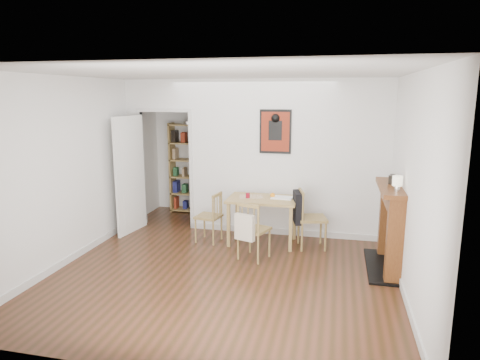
% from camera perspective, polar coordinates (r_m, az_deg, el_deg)
% --- Properties ---
extents(ground, '(5.20, 5.20, 0.00)m').
position_cam_1_polar(ground, '(6.24, -1.06, -10.74)').
color(ground, '#4D2818').
rests_on(ground, ground).
extents(room_shell, '(5.20, 5.20, 5.20)m').
position_cam_1_polar(room_shell, '(7.15, 2.30, 2.90)').
color(room_shell, silver).
rests_on(room_shell, ground).
extents(dining_table, '(1.09, 0.69, 0.74)m').
position_cam_1_polar(dining_table, '(6.78, 3.03, -3.16)').
color(dining_table, '#A6884D').
rests_on(dining_table, ground).
extents(chair_left, '(0.46, 0.46, 0.81)m').
position_cam_1_polar(chair_left, '(6.94, -4.22, -4.94)').
color(chair_left, '#997E47').
rests_on(chair_left, ground).
extents(chair_right, '(0.61, 0.56, 0.92)m').
position_cam_1_polar(chair_right, '(6.70, 9.42, -5.01)').
color(chair_right, '#997E47').
rests_on(chair_right, ground).
extents(chair_front, '(0.55, 0.58, 0.86)m').
position_cam_1_polar(chair_front, '(6.19, 1.81, -6.65)').
color(chair_front, '#997E47').
rests_on(chair_front, ground).
extents(bookshelf, '(0.76, 0.30, 1.80)m').
position_cam_1_polar(bookshelf, '(8.65, -6.81, 1.53)').
color(bookshelf, '#A6884D').
rests_on(bookshelf, ground).
extents(fireplace, '(0.45, 1.25, 1.16)m').
position_cam_1_polar(fireplace, '(6.16, 19.52, -5.66)').
color(fireplace, brown).
rests_on(fireplace, ground).
extents(red_glass, '(0.07, 0.07, 0.08)m').
position_cam_1_polar(red_glass, '(6.75, 1.04, -2.08)').
color(red_glass, maroon).
rests_on(red_glass, dining_table).
extents(orange_fruit, '(0.07, 0.07, 0.07)m').
position_cam_1_polar(orange_fruit, '(6.80, 4.37, -2.04)').
color(orange_fruit, orange).
rests_on(orange_fruit, dining_table).
extents(placemat, '(0.43, 0.36, 0.00)m').
position_cam_1_polar(placemat, '(6.84, 1.50, -2.23)').
color(placemat, beige).
rests_on(placemat, dining_table).
extents(notebook, '(0.35, 0.27, 0.02)m').
position_cam_1_polar(notebook, '(6.78, 5.63, -2.36)').
color(notebook, white).
rests_on(notebook, dining_table).
extents(mantel_lamp, '(0.12, 0.12, 0.20)m').
position_cam_1_polar(mantel_lamp, '(5.66, 20.25, -0.23)').
color(mantel_lamp, silver).
rests_on(mantel_lamp, fireplace).
extents(ceramic_jar_a, '(0.10, 0.10, 0.12)m').
position_cam_1_polar(ceramic_jar_a, '(6.11, 19.61, 0.03)').
color(ceramic_jar_a, black).
rests_on(ceramic_jar_a, fireplace).
extents(ceramic_jar_b, '(0.07, 0.07, 0.09)m').
position_cam_1_polar(ceramic_jar_b, '(6.35, 19.69, 0.32)').
color(ceramic_jar_b, black).
rests_on(ceramic_jar_b, fireplace).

